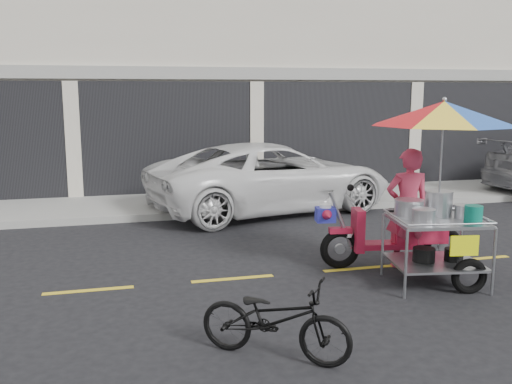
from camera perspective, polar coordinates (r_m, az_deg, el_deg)
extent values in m
plane|color=black|center=(8.93, 10.42, -7.53)|extent=(90.00, 90.00, 0.00)
cube|color=gray|center=(13.94, 1.03, -0.64)|extent=(45.00, 3.00, 0.15)
cube|color=beige|center=(18.61, -3.10, 14.19)|extent=(36.00, 8.00, 8.00)
cube|color=black|center=(14.69, 0.05, 5.32)|extent=(35.28, 0.06, 2.90)
cube|color=gray|center=(14.62, 0.07, 11.77)|extent=(36.00, 0.12, 0.30)
cube|color=gold|center=(8.93, 10.42, -7.50)|extent=(42.00, 0.10, 0.01)
imported|color=silver|center=(12.76, 1.58, 1.51)|extent=(5.96, 3.73, 1.54)
imported|color=black|center=(5.87, 1.92, -12.58)|extent=(1.62, 1.37, 0.84)
torus|color=black|center=(8.81, 8.39, -5.65)|extent=(0.63, 0.21, 0.62)
torus|color=black|center=(9.32, 18.17, -5.18)|extent=(0.63, 0.21, 0.62)
cylinder|color=#9EA0A5|center=(8.81, 8.39, -5.65)|extent=(0.16, 0.09, 0.15)
cylinder|color=#9EA0A5|center=(9.32, 18.17, -5.18)|extent=(0.16, 0.09, 0.15)
cube|color=#A91733|center=(8.74, 8.44, -3.81)|extent=(0.36, 0.18, 0.09)
cylinder|color=#9EA0A5|center=(8.70, 8.46, -2.77)|extent=(0.40, 0.11, 0.87)
cube|color=#A91733|center=(8.80, 10.15, -3.75)|extent=(0.19, 0.38, 0.65)
cube|color=#A91733|center=(9.01, 13.10, -5.18)|extent=(0.90, 0.43, 0.09)
cube|color=#A91733|center=(9.11, 16.08, -3.53)|extent=(0.84, 0.40, 0.43)
cube|color=black|center=(9.02, 15.51, -2.01)|extent=(0.73, 0.37, 0.11)
cylinder|color=#9EA0A5|center=(8.66, 9.35, -0.65)|extent=(0.13, 0.59, 0.04)
sphere|color=black|center=(8.86, 9.43, 0.44)|extent=(0.11, 0.11, 0.11)
cylinder|color=white|center=(8.79, 9.25, -4.26)|extent=(0.15, 0.15, 0.05)
cube|color=#242799|center=(8.63, 6.94, -2.25)|extent=(0.31, 0.28, 0.22)
cylinder|color=white|center=(8.60, 6.96, -1.41)|extent=(0.20, 0.20, 0.05)
cone|color=#A91733|center=(8.45, 7.21, -2.38)|extent=(0.23, 0.27, 0.19)
torus|color=black|center=(8.19, 20.54, -7.90)|extent=(0.51, 0.18, 0.50)
cylinder|color=#9EA0A5|center=(7.68, 14.76, -7.04)|extent=(0.04, 0.04, 0.92)
cylinder|color=#9EA0A5|center=(8.56, 12.54, -5.17)|extent=(0.04, 0.04, 0.92)
cylinder|color=#9EA0A5|center=(8.16, 22.69, -6.49)|extent=(0.04, 0.04, 0.92)
cylinder|color=#9EA0A5|center=(8.99, 19.81, -4.79)|extent=(0.04, 0.04, 0.92)
cube|color=#9EA0A5|center=(8.36, 17.44, -6.73)|extent=(1.33, 1.15, 0.03)
cube|color=#9EA0A5|center=(8.22, 17.66, -2.75)|extent=(1.33, 1.15, 0.04)
cylinder|color=#9EA0A5|center=(7.77, 19.06, -3.07)|extent=(1.18, 0.21, 0.03)
cylinder|color=#9EA0A5|center=(8.64, 16.44, -1.62)|extent=(1.18, 0.21, 0.03)
cylinder|color=#9EA0A5|center=(7.99, 13.74, -2.44)|extent=(0.18, 0.97, 0.03)
cylinder|color=#9EA0A5|center=(8.45, 21.40, -2.18)|extent=(0.18, 0.97, 0.03)
cylinder|color=#9EA0A5|center=(8.80, 16.22, -5.84)|extent=(0.17, 0.81, 0.04)
cylinder|color=#9EA0A5|center=(8.67, 16.40, -2.39)|extent=(0.17, 0.81, 0.04)
cube|color=#DCE309|center=(7.87, 20.12, -5.07)|extent=(0.38, 0.08, 0.27)
cylinder|color=#B7B7BC|center=(8.27, 15.05, -1.62)|extent=(0.46, 0.46, 0.22)
cylinder|color=#B7B7BC|center=(8.43, 17.78, -1.14)|extent=(0.44, 0.44, 0.33)
cylinder|color=#B7B7BC|center=(8.41, 20.13, -1.90)|extent=(0.31, 0.31, 0.16)
cylinder|color=#B7B7BC|center=(7.92, 16.43, -2.38)|extent=(0.35, 0.35, 0.17)
cylinder|color=#0A6653|center=(8.10, 20.91, -2.10)|extent=(0.27, 0.27, 0.24)
cylinder|color=black|center=(8.27, 16.44, -6.04)|extent=(0.35, 0.35, 0.19)
cylinder|color=black|center=(8.44, 19.18, -5.94)|extent=(0.30, 0.30, 0.17)
cylinder|color=#9EA0A5|center=(8.20, 18.02, 2.96)|extent=(0.03, 0.03, 1.62)
sphere|color=#9EA0A5|center=(8.15, 18.34, 8.78)|extent=(0.06, 0.06, 0.06)
imported|color=#BA314D|center=(8.96, 14.89, -1.58)|extent=(0.73, 0.54, 1.83)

